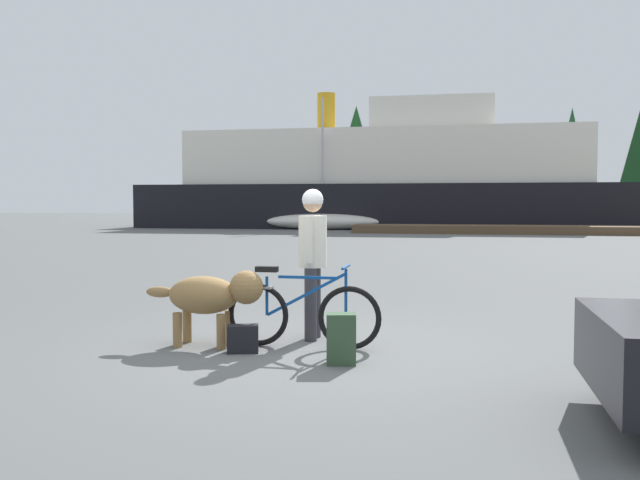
% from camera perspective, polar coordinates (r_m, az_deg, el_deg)
% --- Properties ---
extents(ground_plane, '(160.00, 160.00, 0.00)m').
position_cam_1_polar(ground_plane, '(7.21, -1.10, -9.31)').
color(ground_plane, '#595B5B').
extents(bicycle, '(1.68, 0.44, 0.89)m').
position_cam_1_polar(bicycle, '(7.32, -1.53, -6.16)').
color(bicycle, black).
rests_on(bicycle, ground_plane).
extents(person_cyclist, '(0.32, 0.53, 1.71)m').
position_cam_1_polar(person_cyclist, '(7.70, -0.62, -0.77)').
color(person_cyclist, '#333338').
rests_on(person_cyclist, ground_plane).
extents(dog, '(1.34, 0.48, 0.83)m').
position_cam_1_polar(dog, '(7.47, -9.06, -4.63)').
color(dog, olive).
rests_on(dog, ground_plane).
extents(backpack, '(0.31, 0.25, 0.49)m').
position_cam_1_polar(backpack, '(6.61, 1.78, -8.29)').
color(backpack, '#334C33').
rests_on(backpack, ground_plane).
extents(handbag_pannier, '(0.36, 0.26, 0.29)m').
position_cam_1_polar(handbag_pannier, '(7.18, -6.48, -8.22)').
color(handbag_pannier, black).
rests_on(handbag_pannier, ground_plane).
extents(dock_pier, '(18.64, 2.55, 0.40)m').
position_cam_1_polar(dock_pier, '(35.02, 18.24, 0.82)').
color(dock_pier, brown).
rests_on(dock_pier, ground_plane).
extents(ferry_boat, '(29.13, 7.15, 8.19)m').
position_cam_1_polar(ferry_boat, '(41.42, 5.49, 4.95)').
color(ferry_boat, black).
rests_on(ferry_boat, ground_plane).
extents(sailboat_moored, '(6.55, 1.83, 7.41)m').
position_cam_1_polar(sailboat_moored, '(38.50, 0.20, 1.62)').
color(sailboat_moored, silver).
rests_on(sailboat_moored, ground_plane).
extents(pine_tree_far_left, '(3.70, 3.70, 9.33)m').
position_cam_1_polar(pine_tree_far_left, '(55.73, 3.05, 7.96)').
color(pine_tree_far_left, '#4C331E').
rests_on(pine_tree_far_left, ground_plane).
extents(pine_tree_center, '(3.44, 3.44, 10.10)m').
position_cam_1_polar(pine_tree_center, '(57.77, 13.35, 8.28)').
color(pine_tree_center, '#4C331E').
rests_on(pine_tree_center, ground_plane).
extents(pine_tree_mid_back, '(3.08, 3.08, 9.47)m').
position_cam_1_polar(pine_tree_mid_back, '(61.39, 20.33, 7.06)').
color(pine_tree_mid_back, '#4C331E').
rests_on(pine_tree_mid_back, ground_plane).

